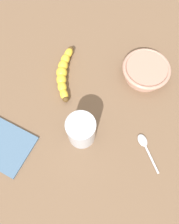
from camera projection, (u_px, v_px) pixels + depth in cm
name	position (u px, v px, depth cm)	size (l,w,h in cm)	color
wooden_tabletop	(97.00, 85.00, 65.05)	(120.00, 120.00, 3.00)	brown
banana	(64.00, 73.00, 63.08)	(5.59, 19.62, 3.35)	yellow
smoothie_glass	(81.00, 131.00, 53.15)	(7.47, 7.47, 9.54)	silver
ceramic_bowl	(146.00, 70.00, 62.50)	(14.56, 14.56, 4.03)	tan
teaspoon	(144.00, 143.00, 56.27)	(6.41, 10.62, 0.80)	silver
folded_napkin	(5.00, 146.00, 56.00)	(13.86, 12.22, 0.60)	slate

